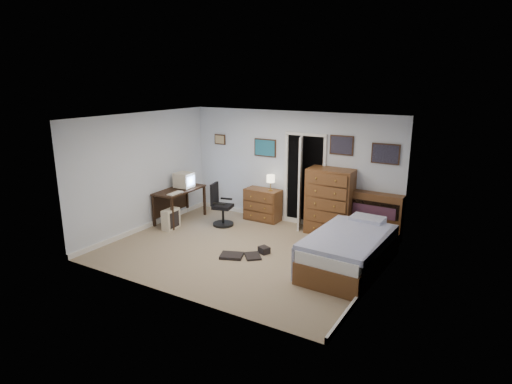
% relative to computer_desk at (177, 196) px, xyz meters
% --- Properties ---
extents(floor, '(5.00, 4.00, 0.02)m').
position_rel_computer_desk_xyz_m(floor, '(2.29, -0.77, -0.58)').
color(floor, '#9B896B').
rests_on(floor, ground).
extents(computer_desk, '(0.65, 1.31, 0.74)m').
position_rel_computer_desk_xyz_m(computer_desk, '(0.00, 0.00, 0.00)').
color(computer_desk, black).
rests_on(computer_desk, floor).
extents(crt_monitor, '(0.40, 0.37, 0.36)m').
position_rel_computer_desk_xyz_m(crt_monitor, '(0.11, 0.15, 0.35)').
color(crt_monitor, beige).
rests_on(crt_monitor, computer_desk).
extents(keyboard, '(0.17, 0.40, 0.02)m').
position_rel_computer_desk_xyz_m(keyboard, '(0.27, -0.35, 0.18)').
color(keyboard, beige).
rests_on(keyboard, computer_desk).
extents(pc_tower, '(0.22, 0.42, 0.44)m').
position_rel_computer_desk_xyz_m(pc_tower, '(0.29, -0.55, -0.35)').
color(pc_tower, beige).
rests_on(pc_tower, floor).
extents(office_chair, '(0.55, 0.55, 0.95)m').
position_rel_computer_desk_xyz_m(office_chair, '(1.08, 0.21, -0.20)').
color(office_chair, black).
rests_on(office_chair, floor).
extents(media_stack, '(0.17, 0.17, 0.86)m').
position_rel_computer_desk_xyz_m(media_stack, '(-0.03, 1.39, -0.14)').
color(media_stack, maroon).
rests_on(media_stack, floor).
extents(low_dresser, '(0.83, 0.42, 0.73)m').
position_rel_computer_desk_xyz_m(low_dresser, '(1.70, 1.00, -0.20)').
color(low_dresser, brown).
rests_on(low_dresser, floor).
extents(table_lamp, '(0.18, 0.18, 0.36)m').
position_rel_computer_desk_xyz_m(table_lamp, '(1.90, 1.00, 0.42)').
color(table_lamp, gold).
rests_on(table_lamp, low_dresser).
extents(doorway, '(0.96, 1.12, 2.05)m').
position_rel_computer_desk_xyz_m(doorway, '(2.64, 1.50, 0.43)').
color(doorway, black).
rests_on(doorway, floor).
extents(tall_dresser, '(0.97, 0.60, 1.39)m').
position_rel_computer_desk_xyz_m(tall_dresser, '(3.33, 0.98, 0.12)').
color(tall_dresser, brown).
rests_on(tall_dresser, floor).
extents(headboard_bookcase, '(1.08, 0.30, 0.97)m').
position_rel_computer_desk_xyz_m(headboard_bookcase, '(4.25, 1.09, -0.06)').
color(headboard_bookcase, brown).
rests_on(headboard_bookcase, floor).
extents(bed, '(1.24, 2.20, 0.71)m').
position_rel_computer_desk_xyz_m(bed, '(4.27, -0.49, -0.24)').
color(bed, brown).
rests_on(bed, floor).
extents(wall_posters, '(4.38, 0.04, 0.60)m').
position_rel_computer_desk_xyz_m(wall_posters, '(2.86, 1.20, 1.18)').
color(wall_posters, '#331E11').
rests_on(wall_posters, floor).
extents(floor_clutter, '(0.80, 0.80, 0.13)m').
position_rel_computer_desk_xyz_m(floor_clutter, '(2.47, -0.97, -0.54)').
color(floor_clutter, black).
rests_on(floor_clutter, floor).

